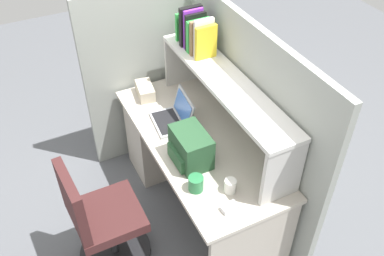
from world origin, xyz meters
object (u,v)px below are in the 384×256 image
backpack (190,148)px  computer_mouse (229,207)px  tissue_box (145,91)px  snack_canister (196,183)px  office_chair (102,224)px  laptop (174,117)px  paper_cup (230,186)px

backpack → computer_mouse: size_ratio=2.88×
tissue_box → snack_canister: bearing=4.4°
office_chair → laptop: bearing=-65.7°
laptop → computer_mouse: laptop is taller
computer_mouse → paper_cup: paper_cup is taller
laptop → computer_mouse: bearing=-2.7°
computer_mouse → office_chair: size_ratio=0.11×
tissue_box → snack_canister: snack_canister is taller
laptop → office_chair: (0.39, -0.73, -0.39)m
computer_mouse → snack_canister: size_ratio=1.00×
laptop → tissue_box: 0.41m
backpack → paper_cup: (0.36, 0.10, -0.07)m
tissue_box → snack_canister: 1.06m
computer_mouse → tissue_box: tissue_box is taller
backpack → tissue_box: bearing=-179.9°
laptop → snack_canister: 0.68m
laptop → paper_cup: bearing=2.5°
snack_canister → office_chair: bearing=-114.6°
backpack → snack_canister: bearing=-18.4°
snack_canister → backpack: bearing=161.6°
tissue_box → office_chair: office_chair is taller
laptop → computer_mouse: size_ratio=3.21×
backpack → office_chair: size_ratio=0.32×
backpack → computer_mouse: (0.48, 0.03, -0.10)m
computer_mouse → paper_cup: (-0.12, 0.08, 0.03)m
backpack → paper_cup: backpack is taller
tissue_box → office_chair: 1.10m
paper_cup → backpack: bearing=-164.0°
laptop → office_chair: size_ratio=0.36×
computer_mouse → paper_cup: bearing=143.3°
snack_canister → office_chair: office_chair is taller
laptop → snack_canister: (0.66, -0.15, 0.00)m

